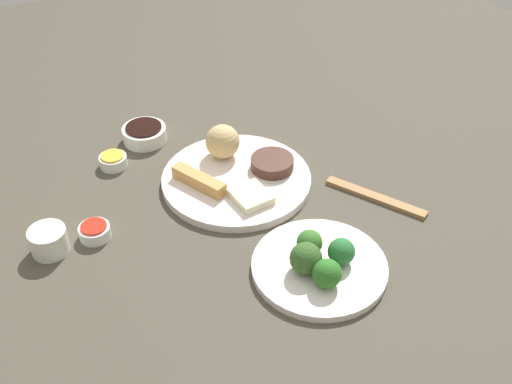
{
  "coord_description": "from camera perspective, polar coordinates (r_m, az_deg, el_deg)",
  "views": [
    {
      "loc": [
        -0.9,
        0.35,
        0.8
      ],
      "look_at": [
        -0.07,
        -0.04,
        0.06
      ],
      "focal_mm": 45.1,
      "sensor_mm": 36.0,
      "label": 1
    }
  ],
  "objects": [
    {
      "name": "chopsticks_pair",
      "position": [
        1.25,
        10.56,
        -0.46
      ],
      "size": [
        0.18,
        0.13,
        0.01
      ],
      "primitive_type": "cube",
      "rotation": [
        0.0,
        0.0,
        0.57
      ],
      "color": "#A07444",
      "rests_on": "tabletop"
    },
    {
      "name": "soy_sauce_bowl",
      "position": [
        1.4,
        -9.86,
        5.07
      ],
      "size": [
        0.09,
        0.09,
        0.03
      ],
      "primitive_type": "cylinder",
      "color": "white",
      "rests_on": "tabletop"
    },
    {
      "name": "sauce_ramekin_hot_mustard_liquid",
      "position": [
        1.33,
        -12.62,
        3.15
      ],
      "size": [
        0.05,
        0.05,
        0.0
      ],
      "primitive_type": "cylinder",
      "color": "yellow",
      "rests_on": "sauce_ramekin_hot_mustard"
    },
    {
      "name": "broccoli_floret_3",
      "position": [
        1.09,
        4.76,
        -4.49
      ],
      "size": [
        0.04,
        0.04,
        0.04
      ],
      "primitive_type": "sphere",
      "color": "#39732B",
      "rests_on": "broccoli_plate"
    },
    {
      "name": "crab_rangoon_wonton",
      "position": [
        1.2,
        -0.46,
        -0.39
      ],
      "size": [
        0.08,
        0.07,
        0.02
      ],
      "primitive_type": "cube",
      "rotation": [
        0.0,
        0.0,
        0.13
      ],
      "color": "beige",
      "rests_on": "main_plate"
    },
    {
      "name": "stir_fry_heap",
      "position": [
        1.27,
        1.45,
        2.57
      ],
      "size": [
        0.09,
        0.09,
        0.02
      ],
      "primitive_type": "cylinder",
      "color": "#47291F",
      "rests_on": "main_plate"
    },
    {
      "name": "main_plate",
      "position": [
        1.26,
        -1.75,
        1.09
      ],
      "size": [
        0.29,
        0.29,
        0.02
      ],
      "primitive_type": "cylinder",
      "color": "white",
      "rests_on": "tabletop"
    },
    {
      "name": "rice_scoop",
      "position": [
        1.29,
        -2.98,
        4.49
      ],
      "size": [
        0.07,
        0.07,
        0.07
      ],
      "primitive_type": "sphere",
      "color": "tan",
      "rests_on": "main_plate"
    },
    {
      "name": "soy_sauce_bowl_liquid",
      "position": [
        1.39,
        -9.94,
        5.67
      ],
      "size": [
        0.08,
        0.08,
        0.0
      ],
      "primitive_type": "cylinder",
      "color": "black",
      "rests_on": "soy_sauce_bowl"
    },
    {
      "name": "tabletop",
      "position": [
        1.25,
        -2.9,
        -0.45
      ],
      "size": [
        2.2,
        2.2,
        0.02
      ],
      "primitive_type": "cube",
      "color": "#494437",
      "rests_on": "ground"
    },
    {
      "name": "broccoli_floret_0",
      "position": [
        1.08,
        7.58,
        -5.26
      ],
      "size": [
        0.05,
        0.05,
        0.05
      ],
      "primitive_type": "sphere",
      "color": "#297134",
      "rests_on": "broccoli_plate"
    },
    {
      "name": "sauce_ramekin_hot_mustard",
      "position": [
        1.34,
        -12.54,
        2.68
      ],
      "size": [
        0.06,
        0.06,
        0.02
      ],
      "primitive_type": "cylinder",
      "color": "white",
      "rests_on": "tabletop"
    },
    {
      "name": "broccoli_plate",
      "position": [
        1.09,
        5.63,
        -6.65
      ],
      "size": [
        0.23,
        0.23,
        0.01
      ],
      "primitive_type": "cylinder",
      "color": "white",
      "rests_on": "tabletop"
    },
    {
      "name": "sauce_ramekin_sweet_and_sour",
      "position": [
        1.18,
        -14.1,
        -3.46
      ],
      "size": [
        0.06,
        0.06,
        0.02
      ],
      "primitive_type": "cylinder",
      "color": "white",
      "rests_on": "tabletop"
    },
    {
      "name": "spring_roll",
      "position": [
        1.23,
        -5.08,
        1.02
      ],
      "size": [
        0.12,
        0.08,
        0.03
      ],
      "primitive_type": "cube",
      "rotation": [
        0.0,
        0.0,
        0.47
      ],
      "color": "tan",
      "rests_on": "main_plate"
    },
    {
      "name": "teacup",
      "position": [
        1.16,
        -17.91,
        -4.14
      ],
      "size": [
        0.07,
        0.07,
        0.05
      ],
      "primitive_type": "cylinder",
      "color": "silver",
      "rests_on": "tabletop"
    },
    {
      "name": "broccoli_floret_1",
      "position": [
        1.04,
        6.31,
        -7.2
      ],
      "size": [
        0.05,
        0.05,
        0.05
      ],
      "primitive_type": "sphere",
      "color": "#2E7125",
      "rests_on": "broccoli_plate"
    },
    {
      "name": "sauce_ramekin_sweet_and_sour_liquid",
      "position": [
        1.17,
        -14.21,
        -2.97
      ],
      "size": [
        0.05,
        0.05,
        0.0
      ],
      "primitive_type": "cylinder",
      "color": "red",
      "rests_on": "sauce_ramekin_sweet_and_sour"
    },
    {
      "name": "broccoli_floret_2",
      "position": [
        1.05,
        4.45,
        -5.9
      ],
      "size": [
        0.05,
        0.05,
        0.05
      ],
      "primitive_type": "sphere",
      "color": "#355D27",
      "rests_on": "broccoli_plate"
    }
  ]
}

